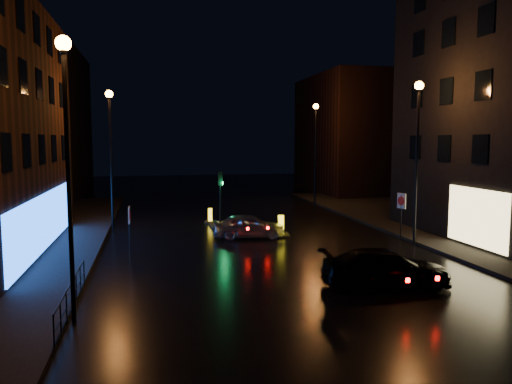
% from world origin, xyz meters
% --- Properties ---
extents(ground, '(120.00, 120.00, 0.00)m').
position_xyz_m(ground, '(0.00, 0.00, 0.00)').
color(ground, black).
rests_on(ground, ground).
extents(pavement_right, '(12.00, 44.00, 0.15)m').
position_xyz_m(pavement_right, '(14.00, 8.00, 0.07)').
color(pavement_right, black).
rests_on(pavement_right, ground).
extents(building_far_left, '(8.00, 16.00, 14.00)m').
position_xyz_m(building_far_left, '(-16.00, 35.00, 7.00)').
color(building_far_left, black).
rests_on(building_far_left, ground).
extents(building_far_right, '(8.00, 14.00, 12.00)m').
position_xyz_m(building_far_right, '(15.00, 32.00, 6.00)').
color(building_far_right, black).
rests_on(building_far_right, ground).
extents(street_lamp_lnear, '(0.44, 0.44, 8.37)m').
position_xyz_m(street_lamp_lnear, '(-7.80, -2.00, 5.56)').
color(street_lamp_lnear, black).
rests_on(street_lamp_lnear, ground).
extents(street_lamp_lfar, '(0.44, 0.44, 8.37)m').
position_xyz_m(street_lamp_lfar, '(-7.80, 14.00, 5.56)').
color(street_lamp_lfar, black).
rests_on(street_lamp_lfar, ground).
extents(street_lamp_rnear, '(0.44, 0.44, 8.37)m').
position_xyz_m(street_lamp_rnear, '(7.80, 6.00, 5.56)').
color(street_lamp_rnear, black).
rests_on(street_lamp_rnear, ground).
extents(street_lamp_rfar, '(0.44, 0.44, 8.37)m').
position_xyz_m(street_lamp_rfar, '(7.80, 22.00, 5.56)').
color(street_lamp_rfar, black).
rests_on(street_lamp_rfar, ground).
extents(traffic_signal, '(1.40, 2.40, 3.45)m').
position_xyz_m(traffic_signal, '(-1.20, 14.00, 0.50)').
color(traffic_signal, black).
rests_on(traffic_signal, ground).
extents(guard_railing, '(0.05, 6.04, 1.00)m').
position_xyz_m(guard_railing, '(-8.00, -1.00, 0.74)').
color(guard_railing, black).
rests_on(guard_railing, ground).
extents(silver_hatchback, '(4.14, 2.03, 1.36)m').
position_xyz_m(silver_hatchback, '(-0.20, 9.68, 0.68)').
color(silver_hatchback, '#A9ABB1').
rests_on(silver_hatchback, ground).
extents(dark_sedan, '(4.96, 2.38, 1.40)m').
position_xyz_m(dark_sedan, '(3.00, -0.44, 0.70)').
color(dark_sedan, black).
rests_on(dark_sedan, ground).
extents(bollard_near, '(1.07, 1.46, 1.18)m').
position_xyz_m(bollard_near, '(1.70, 9.89, 0.26)').
color(bollard_near, black).
rests_on(bollard_near, ground).
extents(bollard_far, '(0.92, 1.22, 0.96)m').
position_xyz_m(bollard_far, '(-1.71, 15.19, 0.21)').
color(bollard_far, black).
rests_on(bollard_far, ground).
extents(road_sign_left, '(0.08, 0.57, 2.37)m').
position_xyz_m(road_sign_left, '(-6.50, 6.42, 1.78)').
color(road_sign_left, black).
rests_on(road_sign_left, ground).
extents(road_sign_right, '(0.22, 0.61, 2.55)m').
position_xyz_m(road_sign_right, '(7.90, 7.61, 1.91)').
color(road_sign_right, black).
rests_on(road_sign_right, ground).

